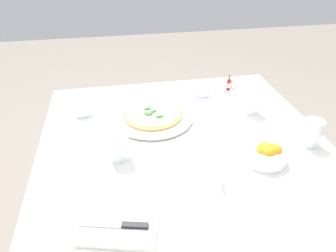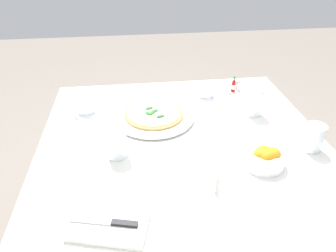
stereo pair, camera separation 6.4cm
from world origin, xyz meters
name	(u,v)px [view 1 (the left image)]	position (x,y,z in m)	size (l,w,h in m)	color
dining_table	(184,168)	(0.00, 0.00, 0.63)	(1.14, 1.14, 0.76)	white
pizza_plate	(153,117)	(0.10, -0.20, 0.77)	(0.36, 0.36, 0.02)	white
pizza	(153,114)	(0.10, -0.20, 0.78)	(0.26, 0.26, 0.02)	tan
coffee_cup_left_edge	(202,91)	(-0.17, -0.38, 0.79)	(0.13, 0.13, 0.06)	white
coffee_cup_near_right	(83,110)	(0.40, -0.29, 0.79)	(0.13, 0.13, 0.06)	white
water_glass_near_left	(119,146)	(0.26, 0.05, 0.81)	(0.08, 0.08, 0.13)	white
water_glass_far_left	(251,100)	(-0.35, -0.19, 0.82)	(0.07, 0.07, 0.13)	white
water_glass_center_back	(312,134)	(-0.48, 0.10, 0.81)	(0.07, 0.07, 0.11)	white
napkin_folded	(119,228)	(0.28, 0.38, 0.77)	(0.25, 0.18, 0.02)	white
dinner_knife	(117,225)	(0.28, 0.37, 0.78)	(0.19, 0.07, 0.01)	silver
citrus_bowl	(266,154)	(-0.27, 0.16, 0.79)	(0.15, 0.15, 0.07)	white
hot_sauce_bottle	(229,84)	(-0.33, -0.42, 0.79)	(0.02, 0.02, 0.08)	#B7140F
salt_shaker	(224,87)	(-0.30, -0.41, 0.78)	(0.03, 0.03, 0.06)	white
pepper_shaker	(233,84)	(-0.36, -0.43, 0.78)	(0.03, 0.03, 0.06)	white
menu_card	(221,175)	(-0.07, 0.24, 0.79)	(0.03, 0.09, 0.06)	white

